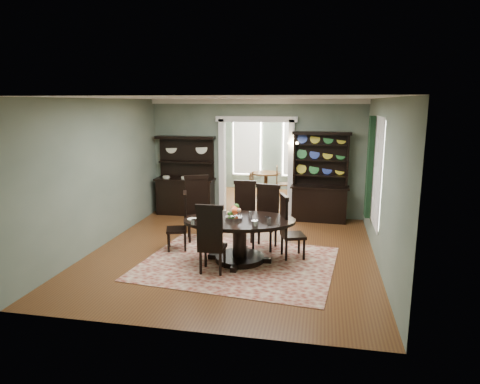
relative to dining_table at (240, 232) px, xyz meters
The scene contains 19 objects.
room 1.13m from the dining_table, 116.78° to the left, with size 5.51×6.01×3.01m.
parlor 6.02m from the dining_table, 92.22° to the left, with size 3.51×3.50×3.01m.
doorway_trim 3.58m from the dining_table, 93.86° to the left, with size 2.08×0.25×2.57m.
right_window 2.99m from the dining_table, 28.59° to the left, with size 0.15×1.47×2.12m.
wall_sconce 3.59m from the dining_table, 77.55° to the left, with size 0.27×0.21×0.21m.
rug 0.57m from the dining_table, 94.72° to the right, with size 3.44×2.76×0.01m, color maroon.
dining_table is the anchor object (origin of this frame).
centerpiece 0.34m from the dining_table, 160.09° to the right, with size 1.58×1.02×0.26m.
chair_far_left 1.67m from the dining_table, 134.51° to the left, with size 0.65×0.63×1.38m.
chair_far_mid 1.35m from the dining_table, 96.52° to the left, with size 0.50×0.48×1.28m.
chair_far_right 0.98m from the dining_table, 66.91° to the left, with size 0.55×0.53×1.30m.
chair_end_left 1.34m from the dining_table, 161.64° to the left, with size 0.53×0.54×1.18m.
chair_end_right 0.94m from the dining_table, 22.26° to the left, with size 0.56×0.57×1.23m.
chair_near 0.78m from the dining_table, 117.76° to the right, with size 0.48×0.45×1.26m.
sideboard 3.79m from the dining_table, 123.20° to the left, with size 1.57×0.57×2.06m.
welsh_dresser 3.48m from the dining_table, 65.96° to the left, with size 1.44×0.56×2.22m.
parlor_table 5.33m from the dining_table, 92.39° to the left, with size 0.89×0.89×0.82m.
parlor_chair_left 5.10m from the dining_table, 98.09° to the left, with size 0.39×0.38×0.87m.
parlor_chair_right 5.22m from the dining_table, 87.28° to the left, with size 0.46×0.45×1.05m.
Camera 1 is at (1.69, -7.85, 2.92)m, focal length 32.00 mm.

